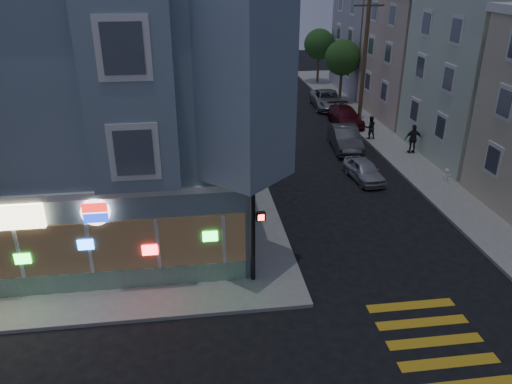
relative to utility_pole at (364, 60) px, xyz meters
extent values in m
plane|color=black|center=(-12.00, -24.00, -4.80)|extent=(120.00, 120.00, 0.00)
cube|color=gray|center=(-25.50, -1.00, -4.72)|extent=(33.00, 42.00, 0.15)
cube|color=gray|center=(11.00, -1.00, -4.72)|extent=(24.00, 42.00, 0.15)
cube|color=#778E9F|center=(-18.00, -13.00, 0.85)|extent=(14.00, 14.00, 11.00)
cube|color=silver|center=(-18.00, -13.00, -0.80)|extent=(14.30, 14.30, 0.25)
cube|color=#196B33|center=(-18.00, -20.05, -4.25)|extent=(13.60, 0.12, 0.80)
cube|color=#382B1E|center=(-18.00, -20.05, -2.85)|extent=(13.60, 0.10, 2.00)
cylinder|color=white|center=(-16.40, -20.13, -1.40)|extent=(1.00, 0.12, 1.00)
cube|color=tan|center=(7.50, 1.00, -0.15)|extent=(12.00, 8.60, 9.00)
cube|color=#9893A2|center=(7.50, 10.00, 0.60)|extent=(12.00, 8.60, 10.50)
cylinder|color=#4C3826|center=(0.00, 0.00, -0.15)|extent=(0.30, 0.30, 9.00)
cube|color=#4C3826|center=(0.00, 0.00, 3.75)|extent=(2.20, 0.12, 0.12)
cylinder|color=#4C3826|center=(0.20, 6.00, -3.05)|extent=(0.24, 0.24, 3.20)
sphere|color=#1E4016|center=(0.20, 6.00, -0.85)|extent=(3.00, 3.00, 3.00)
cylinder|color=#4C3826|center=(0.20, 14.00, -3.05)|extent=(0.24, 0.24, 3.20)
sphere|color=#1E4016|center=(0.20, 14.00, -0.85)|extent=(3.00, 3.00, 3.00)
imported|color=black|center=(-0.70, -4.32, -3.85)|extent=(0.77, 0.60, 1.59)
imported|color=#27232B|center=(1.00, -7.49, -3.71)|extent=(1.12, 0.53, 1.87)
imported|color=#B1B4B9|center=(-3.40, -11.00, -4.21)|extent=(1.72, 3.59, 1.18)
imported|color=#3D4043|center=(-2.94, -5.80, -4.04)|extent=(2.02, 4.73, 1.52)
imported|color=#50121C|center=(-1.30, -0.60, -4.12)|extent=(1.91, 4.67, 1.36)
imported|color=#909599|center=(-1.30, 4.60, -4.08)|extent=(2.69, 5.31, 1.44)
cylinder|color=black|center=(-10.92, -20.14, -2.11)|extent=(0.16, 0.16, 5.07)
cube|color=black|center=(-10.92, -20.36, -0.14)|extent=(0.36, 0.32, 1.06)
sphere|color=black|center=(-10.92, -20.53, 0.20)|extent=(0.20, 0.20, 0.20)
sphere|color=black|center=(-10.92, -20.53, -0.14)|extent=(0.20, 0.20, 0.20)
sphere|color=#19F23F|center=(-10.92, -20.53, -0.47)|extent=(0.20, 0.20, 0.20)
cube|color=black|center=(-10.67, -20.32, -1.86)|extent=(0.35, 0.24, 0.32)
cube|color=#FF2614|center=(-10.67, -20.44, -1.86)|extent=(0.22, 0.02, 0.22)
cylinder|color=white|center=(1.00, -12.08, -4.37)|extent=(0.22, 0.22, 0.55)
sphere|color=white|center=(1.00, -12.08, -4.05)|extent=(0.24, 0.24, 0.24)
cylinder|color=white|center=(1.00, -12.08, -4.32)|extent=(0.42, 0.11, 0.11)
camera|label=1|loc=(-12.98, -36.07, 6.36)|focal=35.00mm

